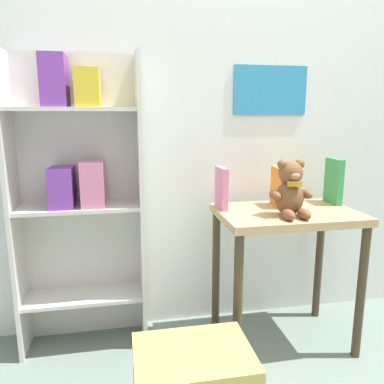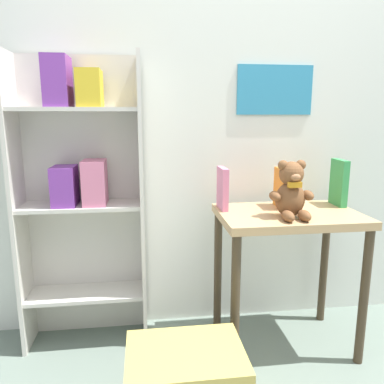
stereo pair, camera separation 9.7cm
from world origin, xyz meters
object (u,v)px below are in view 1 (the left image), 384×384
display_table (286,234)px  book_standing_green (334,181)px  book_standing_orange (280,187)px  teddy_bear (291,190)px  book_standing_pink (221,188)px  bookshelf_side (79,187)px

display_table → book_standing_green: book_standing_green is taller
book_standing_orange → teddy_bear: bearing=-97.0°
teddy_bear → book_standing_green: (0.32, 0.19, -0.00)m
display_table → book_standing_pink: bearing=160.5°
teddy_bear → book_standing_orange: teddy_bear is taller
display_table → teddy_bear: bearing=-108.7°
display_table → bookshelf_side: bearing=168.5°
bookshelf_side → teddy_bear: bookshelf_side is taller
bookshelf_side → teddy_bear: bearing=-16.6°
display_table → book_standing_orange: size_ratio=3.53×
bookshelf_side → display_table: bearing=-11.5°
bookshelf_side → book_standing_orange: (0.96, -0.10, -0.02)m
teddy_bear → display_table: bearing=71.3°
bookshelf_side → book_standing_green: (1.25, -0.09, 0.00)m
book_standing_green → book_standing_pink: bearing=-178.0°
display_table → book_standing_orange: 0.23m
display_table → book_standing_green: (0.29, 0.10, 0.23)m
bookshelf_side → display_table: 1.00m
bookshelf_side → book_standing_green: size_ratio=6.10×
bookshelf_side → book_standing_pink: bookshelf_side is taller
display_table → book_standing_green: 0.38m
bookshelf_side → book_standing_pink: bearing=-7.8°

